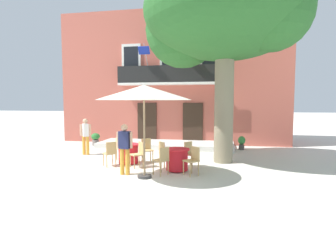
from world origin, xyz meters
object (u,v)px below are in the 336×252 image
at_px(cafe_chair_near_tree_3, 120,147).
at_px(cafe_umbrella, 144,93).
at_px(cafe_chair_middle_3, 190,152).
at_px(pedestrian_mid_plaza, 86,134).
at_px(ground_planter_left, 96,139).
at_px(cafe_chair_middle_0, 164,152).
at_px(pedestrian_near_entrance, 125,146).
at_px(plane_tree, 223,15).
at_px(cafe_chair_near_tree_2, 147,149).
at_px(ground_planter_right, 242,142).
at_px(cafe_chair_near_tree_1, 139,153).
at_px(cafe_chair_near_tree_0, 110,152).
at_px(cafe_chair_middle_1, 162,159).
at_px(cafe_chair_middle_2, 193,159).
at_px(cafe_table_middle, 177,159).
at_px(cafe_table_near_tree, 128,153).

xyz_separation_m(cafe_chair_near_tree_3, cafe_umbrella, (1.68, -2.36, 2.08)).
xyz_separation_m(cafe_chair_middle_3, pedestrian_mid_plaza, (-4.84, 1.51, 0.38)).
height_order(ground_planter_left, pedestrian_mid_plaza, pedestrian_mid_plaza).
bearing_deg(cafe_chair_middle_0, ground_planter_left, 137.66).
relative_size(pedestrian_near_entrance, pedestrian_mid_plaza, 1.01).
distance_m(plane_tree, cafe_chair_near_tree_2, 5.86).
bearing_deg(pedestrian_near_entrance, cafe_chair_near_tree_2, 84.82).
xyz_separation_m(ground_planter_right, pedestrian_near_entrance, (-4.02, -5.70, 0.55)).
bearing_deg(ground_planter_left, cafe_chair_near_tree_1, -50.05).
bearing_deg(ground_planter_left, cafe_chair_near_tree_0, -59.15).
height_order(cafe_chair_middle_1, pedestrian_near_entrance, pedestrian_near_entrance).
relative_size(plane_tree, cafe_chair_middle_3, 8.40).
height_order(cafe_chair_middle_0, pedestrian_near_entrance, pedestrian_near_entrance).
relative_size(cafe_chair_middle_2, pedestrian_near_entrance, 0.55).
bearing_deg(cafe_chair_middle_2, ground_planter_left, 137.92).
height_order(cafe_chair_near_tree_1, cafe_umbrella, cafe_umbrella).
xyz_separation_m(cafe_umbrella, pedestrian_near_entrance, (-0.73, 0.25, -1.69)).
xyz_separation_m(cafe_chair_near_tree_0, pedestrian_mid_plaza, (-1.98, 1.98, 0.38)).
height_order(cafe_chair_near_tree_1, ground_planter_left, cafe_chair_near_tree_1).
bearing_deg(cafe_table_middle, pedestrian_near_entrance, -152.23).
distance_m(cafe_umbrella, ground_planter_right, 7.16).
height_order(plane_tree, pedestrian_mid_plaza, plane_tree).
height_order(cafe_table_middle, ground_planter_left, cafe_table_middle).
distance_m(cafe_chair_near_tree_3, ground_planter_right, 6.13).
bearing_deg(cafe_umbrella, ground_planter_right, 61.03).
bearing_deg(pedestrian_near_entrance, cafe_chair_near_tree_0, 132.29).
bearing_deg(cafe_chair_near_tree_2, cafe_chair_middle_1, -61.34).
relative_size(cafe_chair_near_tree_2, ground_planter_left, 1.36).
distance_m(cafe_table_middle, cafe_chair_middle_3, 0.77).
distance_m(cafe_chair_near_tree_2, cafe_chair_middle_3, 1.85).
relative_size(cafe_chair_near_tree_3, ground_planter_right, 1.36).
bearing_deg(cafe_chair_near_tree_3, pedestrian_near_entrance, -65.70).
bearing_deg(cafe_chair_middle_3, pedestrian_mid_plaza, 162.66).
relative_size(cafe_chair_near_tree_0, pedestrian_near_entrance, 0.55).
bearing_deg(cafe_umbrella, cafe_table_middle, 51.93).
bearing_deg(cafe_chair_near_tree_2, cafe_table_middle, -40.84).
bearing_deg(cafe_table_near_tree, ground_planter_right, 42.87).
bearing_deg(cafe_chair_near_tree_3, cafe_chair_middle_3, -12.28).
xyz_separation_m(plane_tree, cafe_umbrella, (-2.30, -2.88, -3.01)).
xyz_separation_m(ground_planter_left, ground_planter_right, (7.69, 0.09, -0.00)).
distance_m(cafe_chair_near_tree_1, cafe_chair_middle_0, 0.92).
bearing_deg(pedestrian_near_entrance, cafe_table_near_tree, 104.98).
xyz_separation_m(plane_tree, pedestrian_mid_plaza, (-5.91, 0.36, -4.71)).
bearing_deg(cafe_chair_near_tree_3, plane_tree, 7.37).
bearing_deg(plane_tree, cafe_chair_middle_3, -133.22).
distance_m(cafe_chair_middle_0, pedestrian_mid_plaza, 4.26).
distance_m(cafe_umbrella, pedestrian_near_entrance, 1.85).
distance_m(cafe_chair_middle_2, pedestrian_mid_plaza, 5.71).
bearing_deg(ground_planter_right, cafe_chair_near_tree_1, -129.99).
height_order(cafe_chair_near_tree_2, ground_planter_left, cafe_chair_near_tree_2).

